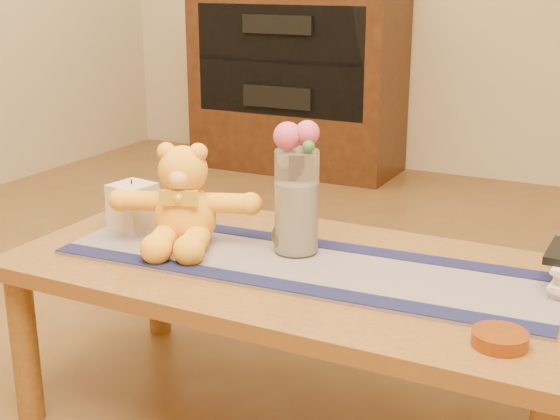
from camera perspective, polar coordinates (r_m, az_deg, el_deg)
The scene contains 27 objects.
coffee_table_top at distance 1.88m, azimuth 1.36°, elevation -4.57°, with size 1.40×0.70×0.04m, color brown.
table_leg_fl at distance 2.11m, azimuth -18.42°, elevation -9.69°, with size 0.07×0.07×0.41m, color brown.
table_leg_bl at distance 2.51m, azimuth -9.07°, elevation -4.62°, with size 0.07×0.07×0.41m, color brown.
persian_runner at distance 1.86m, azimuth 1.60°, elevation -4.07°, with size 1.20×0.35×0.01m, color #191D47.
runner_border_near at distance 1.73m, azimuth -0.23°, elevation -5.51°, with size 1.20×0.06×0.00m, color #121538.
runner_border_far at distance 1.98m, azimuth 3.19°, elevation -2.53°, with size 1.20×0.06×0.00m, color #121538.
teddy_bear at distance 1.97m, azimuth -7.11°, elevation 1.01°, with size 0.37×0.30×0.25m, color #FFAB20, non-canonical shape.
pillar_candle at distance 2.13m, azimuth -10.86°, elevation 0.29°, with size 0.10×0.10×0.12m, color beige.
candle_wick at distance 2.11m, azimuth -10.96°, elevation 2.07°, with size 0.00×0.00×0.01m, color black.
glass_vase at distance 1.89m, azimuth 1.24°, elevation 0.59°, with size 0.11×0.11×0.26m, color silver.
potpourri_fill at distance 1.90m, azimuth 1.23°, elevation -0.53°, with size 0.09×0.09×0.18m, color beige.
rose_left at distance 1.85m, azimuth 0.57°, elevation 5.50°, with size 0.07×0.07×0.07m, color #C84663.
rose_right at distance 1.84m, azimuth 2.04°, elevation 5.75°, with size 0.06×0.06×0.06m, color #C84663.
blue_flower_back at distance 1.88m, azimuth 2.01°, elevation 5.45°, with size 0.04×0.04×0.04m, color #455D97.
blue_flower_side at distance 1.88m, azimuth 0.71°, elevation 5.24°, with size 0.04×0.04×0.04m, color #455D97.
leaf_sprig at distance 1.82m, azimuth 2.13°, elevation 4.74°, with size 0.03×0.03×0.03m, color #33662D.
bronze_ball at distance 1.93m, azimuth 0.46°, elevation -1.91°, with size 0.08×0.08×0.08m, color #4C4119.
book_bottom at distance 1.86m, azimuth 19.82°, elevation -4.95°, with size 0.17×0.22×0.02m, color beige.
book_lower at distance 1.85m, azimuth 20.02°, elevation -4.47°, with size 0.16×0.22×0.02m, color beige.
book_upper at distance 1.85m, azimuth 19.77°, elevation -3.80°, with size 0.17×0.22×0.02m, color beige.
tv_remote at distance 1.82m, azimuth 20.01°, elevation -2.89°, with size 0.04×0.16×0.02m, color black.
amber_dish at distance 1.53m, azimuth 16.00°, elevation -9.18°, with size 0.11×0.11×0.03m, color #BF5914.
media_cabinet at distance 4.54m, azimuth 1.29°, elevation 9.91°, with size 1.20×0.50×1.10m, color black.
cabinet_cavity at distance 4.32m, azimuth -0.08°, elevation 11.01°, with size 1.02×0.03×0.61m, color black.
cabinet_shelf at distance 4.39m, azimuth 0.44°, elevation 11.11°, with size 1.02×0.20×0.03m, color black.
stereo_upper at distance 4.40m, azimuth 0.56°, elevation 13.70°, with size 0.42×0.28×0.10m, color black.
stereo_lower at distance 4.44m, azimuth 0.55°, elevation 8.59°, with size 0.42×0.28×0.12m, color black.
Camera 1 is at (0.75, -1.58, 1.13)m, focal length 49.26 mm.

